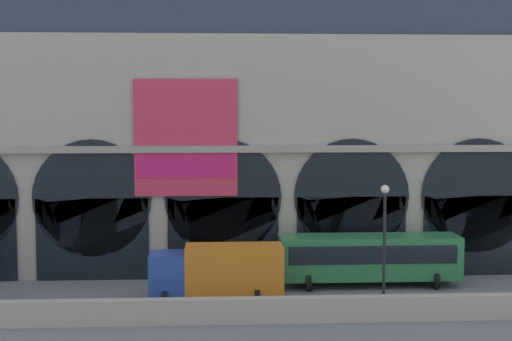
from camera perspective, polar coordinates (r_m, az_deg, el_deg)
name	(u,v)px	position (r m, az deg, el deg)	size (l,w,h in m)	color
ground_plane	(225,297)	(43.91, -2.39, -9.57)	(200.00, 200.00, 0.00)	slate
quay_parapet_wall	(226,311)	(38.75, -2.26, -10.54)	(90.00, 0.70, 1.28)	#B2A891
station_building	(223,136)	(49.73, -2.51, 2.60)	(51.02, 4.75, 18.56)	#B2A891
box_truck_center	(218,270)	(43.02, -2.87, -7.55)	(7.50, 2.91, 3.12)	#28479E
bus_mideast	(369,257)	(46.78, 8.53, -6.49)	(11.00, 3.25, 3.10)	#2D7A42
street_lamp_quayside	(384,233)	(39.71, 9.68, -4.66)	(0.44, 0.44, 6.90)	black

